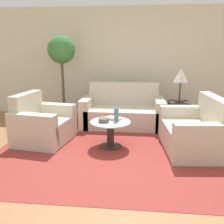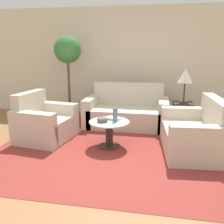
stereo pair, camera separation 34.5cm
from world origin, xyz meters
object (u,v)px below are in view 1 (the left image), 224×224
(potted_plant, at_px, (62,61))
(vase, at_px, (116,115))
(armchair, at_px, (41,126))
(bowl, at_px, (104,120))
(book_stack, at_px, (114,118))
(table_lamp, at_px, (181,76))
(loveseat, at_px, (196,133))
(sofa_main, at_px, (123,112))
(coffee_table, at_px, (110,131))

(potted_plant, relative_size, vase, 8.31)
(armchair, bearing_deg, bowl, -91.74)
(book_stack, bearing_deg, table_lamp, 61.91)
(loveseat, distance_m, table_lamp, 1.37)
(potted_plant, relative_size, book_stack, 6.89)
(armchair, distance_m, potted_plant, 1.80)
(bowl, bearing_deg, loveseat, 3.54)
(sofa_main, relative_size, book_stack, 6.27)
(loveseat, bearing_deg, armchair, -97.33)
(vase, height_order, book_stack, vase)
(loveseat, xyz_separation_m, book_stack, (-1.38, 0.08, 0.18))
(coffee_table, bearing_deg, book_stack, 69.84)
(potted_plant, xyz_separation_m, bowl, (1.17, -1.65, -0.88))
(armchair, height_order, book_stack, armchair)
(coffee_table, relative_size, table_lamp, 1.01)
(sofa_main, xyz_separation_m, armchair, (-1.41, -1.14, 0.00))
(vase, xyz_separation_m, book_stack, (-0.05, 0.11, -0.10))
(loveseat, distance_m, book_stack, 1.39)
(sofa_main, bearing_deg, coffee_table, -95.94)
(sofa_main, bearing_deg, armchair, -141.05)
(loveseat, distance_m, bowl, 1.54)
(sofa_main, xyz_separation_m, bowl, (-0.24, -1.35, 0.20))
(vase, bearing_deg, bowl, -161.55)
(sofa_main, height_order, vase, sofa_main)
(sofa_main, relative_size, vase, 7.56)
(table_lamp, relative_size, book_stack, 2.42)
(book_stack, bearing_deg, vase, -42.27)
(table_lamp, distance_m, bowl, 1.94)
(armchair, height_order, potted_plant, potted_plant)
(sofa_main, relative_size, armchair, 1.58)
(potted_plant, bearing_deg, vase, -49.03)
(loveseat, bearing_deg, bowl, -91.35)
(coffee_table, relative_size, bowl, 3.97)
(coffee_table, distance_m, table_lamp, 1.90)
(sofa_main, distance_m, potted_plant, 1.80)
(loveseat, relative_size, potted_plant, 0.72)
(coffee_table, xyz_separation_m, book_stack, (0.05, 0.13, 0.18))
(sofa_main, distance_m, table_lamp, 1.42)
(loveseat, relative_size, bowl, 7.98)
(book_stack, bearing_deg, bowl, -107.81)
(loveseat, distance_m, coffee_table, 1.42)
(armchair, distance_m, table_lamp, 2.87)
(table_lamp, height_order, book_stack, table_lamp)
(vase, relative_size, bowl, 1.34)
(bowl, bearing_deg, potted_plant, 125.33)
(bowl, bearing_deg, armchair, 169.85)
(armchair, xyz_separation_m, potted_plant, (-0.00, 1.44, 1.08))
(sofa_main, height_order, bowl, sofa_main)
(sofa_main, xyz_separation_m, coffee_table, (-0.13, -1.30, 0.00))
(loveseat, xyz_separation_m, table_lamp, (-0.13, 1.10, 0.81))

